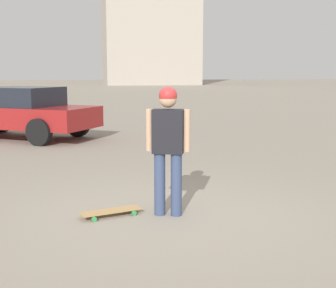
% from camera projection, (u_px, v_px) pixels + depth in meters
% --- Properties ---
extents(ground_plane, '(220.00, 220.00, 0.00)m').
position_uv_depth(ground_plane, '(168.00, 215.00, 6.22)').
color(ground_plane, gray).
extents(person, '(0.55, 0.32, 1.70)m').
position_uv_depth(person, '(168.00, 141.00, 6.07)').
color(person, '#38476B').
rests_on(person, ground_plane).
extents(skateboard, '(0.84, 0.44, 0.08)m').
position_uv_depth(skateboard, '(111.00, 211.00, 6.17)').
color(skateboard, tan).
rests_on(skateboard, ground_plane).
extents(car_parked_near, '(4.78, 4.03, 1.47)m').
position_uv_depth(car_parked_near, '(19.00, 112.00, 13.30)').
color(car_parked_near, maroon).
rests_on(car_parked_near, ground_plane).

